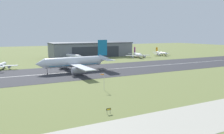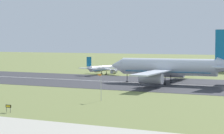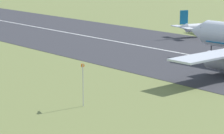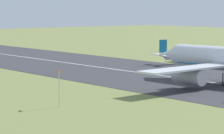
% 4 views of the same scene
% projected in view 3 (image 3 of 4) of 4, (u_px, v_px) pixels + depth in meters
% --- Properties ---
extents(ground_plane, '(745.56, 745.56, 0.00)m').
position_uv_depth(ground_plane, '(91.00, 133.00, 71.65)').
color(ground_plane, olive).
extents(airplane_parked_east, '(20.44, 23.12, 8.25)m').
position_uv_depth(airplane_parked_east, '(210.00, 27.00, 161.31)').
color(airplane_parked_east, white).
rests_on(airplane_parked_east, ground_plane).
extents(windsock_pole, '(1.96, 1.45, 6.92)m').
position_uv_depth(windsock_pole, '(82.00, 68.00, 84.54)').
color(windsock_pole, '#B7B7BC').
rests_on(windsock_pole, ground_plane).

